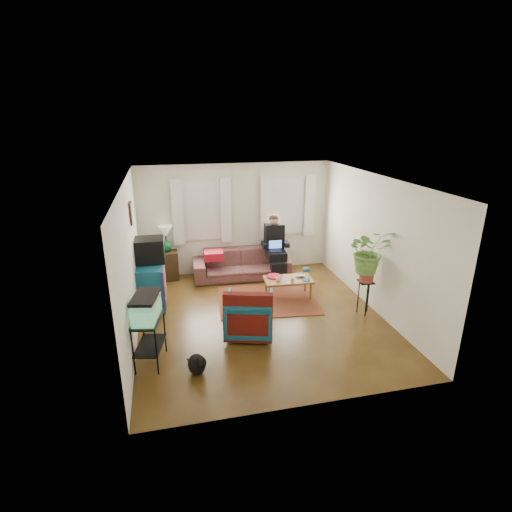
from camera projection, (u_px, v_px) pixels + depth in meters
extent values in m
cube|color=#4F2B14|center=(261.00, 317.00, 7.58)|extent=(4.50, 5.00, 0.01)
cube|color=white|center=(261.00, 180.00, 6.71)|extent=(4.50, 5.00, 0.01)
cube|color=silver|center=(236.00, 219.00, 9.44)|extent=(4.50, 0.01, 2.60)
cube|color=silver|center=(310.00, 319.00, 4.85)|extent=(4.50, 0.01, 2.60)
cube|color=silver|center=(130.00, 263.00, 6.66)|extent=(0.01, 5.00, 2.60)
cube|color=silver|center=(375.00, 244.00, 7.62)|extent=(0.01, 5.00, 2.60)
cube|color=white|center=(202.00, 211.00, 9.16)|extent=(1.08, 0.04, 1.38)
cube|color=white|center=(287.00, 206.00, 9.60)|extent=(1.08, 0.04, 1.38)
cube|color=white|center=(202.00, 211.00, 9.09)|extent=(1.36, 0.06, 1.50)
cube|color=white|center=(288.00, 207.00, 9.53)|extent=(1.36, 0.06, 1.50)
cube|color=#3D2616|center=(132.00, 213.00, 7.23)|extent=(0.04, 0.32, 0.40)
cube|color=brown|center=(268.00, 299.00, 8.29)|extent=(2.16, 1.81, 0.01)
imported|color=brown|center=(241.00, 260.00, 9.32)|extent=(2.27, 1.00, 0.87)
cube|color=#3C2416|center=(168.00, 265.00, 9.28)|extent=(0.47, 0.47, 0.67)
cube|color=navy|center=(152.00, 284.00, 7.94)|extent=(0.52, 1.00, 0.89)
cube|color=black|center=(150.00, 250.00, 7.80)|extent=(0.56, 0.51, 0.48)
cube|color=black|center=(150.00, 341.00, 6.08)|extent=(0.52, 0.75, 0.76)
cube|color=#7FD899|center=(146.00, 307.00, 5.88)|extent=(0.46, 0.68, 0.40)
ellipsoid|color=black|center=(197.00, 362.00, 5.91)|extent=(0.39, 0.47, 0.35)
imported|color=#105064|center=(249.00, 313.00, 6.89)|extent=(0.96, 0.93, 0.81)
cube|color=#9E0A0A|center=(248.00, 313.00, 6.54)|extent=(0.83, 0.41, 0.67)
cube|color=brown|center=(288.00, 288.00, 8.36)|extent=(1.03, 0.61, 0.41)
imported|color=white|center=(279.00, 279.00, 8.16)|extent=(0.12, 0.12, 0.09)
imported|color=beige|center=(292.00, 280.00, 8.14)|extent=(0.10, 0.10, 0.08)
imported|color=white|center=(300.00, 275.00, 8.41)|extent=(0.21, 0.21, 0.05)
cylinder|color=#B21414|center=(274.00, 276.00, 8.37)|extent=(0.33, 0.33, 0.04)
cube|color=black|center=(364.00, 297.00, 7.62)|extent=(0.32, 0.32, 0.68)
imported|color=#599947|center=(368.00, 258.00, 7.35)|extent=(0.84, 0.75, 0.86)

